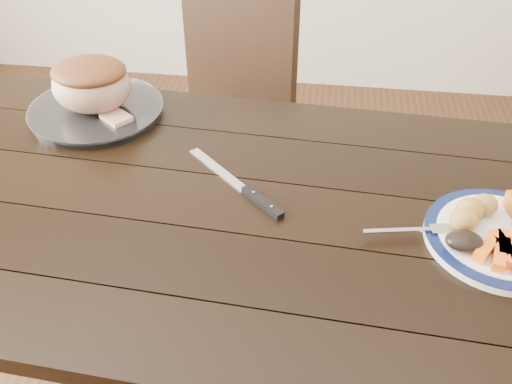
# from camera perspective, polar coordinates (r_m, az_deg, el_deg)

# --- Properties ---
(dining_table) EXTENTS (1.65, 0.99, 0.75)m
(dining_table) POSITION_cam_1_polar(r_m,az_deg,el_deg) (1.27, -3.46, -4.20)
(dining_table) COLOR black
(dining_table) RESTS_ON ground
(chair_far) EXTENTS (0.56, 0.56, 0.93)m
(chair_far) POSITION_cam_1_polar(r_m,az_deg,el_deg) (1.95, -3.39, 7.76)
(chair_far) COLOR black
(chair_far) RESTS_ON ground
(dinner_plate) EXTENTS (0.29, 0.29, 0.02)m
(dinner_plate) POSITION_cam_1_polar(r_m,az_deg,el_deg) (1.21, 23.23, -4.31)
(dinner_plate) COLOR white
(dinner_plate) RESTS_ON dining_table
(plate_rim) EXTENTS (0.29, 0.29, 0.02)m
(plate_rim) POSITION_cam_1_polar(r_m,az_deg,el_deg) (1.20, 23.33, -4.01)
(plate_rim) COLOR #0C173D
(plate_rim) RESTS_ON dinner_plate
(serving_platter) EXTENTS (0.34, 0.34, 0.02)m
(serving_platter) POSITION_cam_1_polar(r_m,az_deg,el_deg) (1.56, -15.65, 7.79)
(serving_platter) COLOR white
(serving_platter) RESTS_ON dining_table
(roasted_potatoes) EXTENTS (0.10, 0.10, 0.05)m
(roasted_potatoes) POSITION_cam_1_polar(r_m,az_deg,el_deg) (1.19, 20.81, -1.84)
(roasted_potatoes) COLOR gold
(roasted_potatoes) RESTS_ON dinner_plate
(carrot_batons) EXTENTS (0.09, 0.11, 0.02)m
(carrot_batons) POSITION_cam_1_polar(r_m,az_deg,el_deg) (1.15, 23.45, -5.51)
(carrot_batons) COLOR orange
(carrot_batons) RESTS_ON dinner_plate
(dark_mushroom) EXTENTS (0.07, 0.05, 0.03)m
(dark_mushroom) POSITION_cam_1_polar(r_m,az_deg,el_deg) (1.13, 20.12, -4.63)
(dark_mushroom) COLOR black
(dark_mushroom) RESTS_ON dinner_plate
(fork) EXTENTS (0.18, 0.05, 0.00)m
(fork) POSITION_cam_1_polar(r_m,az_deg,el_deg) (1.15, 15.65, -3.71)
(fork) COLOR silver
(fork) RESTS_ON dinner_plate
(roast_joint) EXTENTS (0.20, 0.17, 0.13)m
(roast_joint) POSITION_cam_1_polar(r_m,az_deg,el_deg) (1.52, -16.12, 10.17)
(roast_joint) COLOR tan
(roast_joint) RESTS_ON serving_platter
(cut_slice) EXTENTS (0.09, 0.09, 0.02)m
(cut_slice) POSITION_cam_1_polar(r_m,az_deg,el_deg) (1.48, -13.78, 7.16)
(cut_slice) COLOR tan
(cut_slice) RESTS_ON serving_platter
(carving_knife) EXTENTS (0.25, 0.24, 0.01)m
(carving_knife) POSITION_cam_1_polar(r_m,az_deg,el_deg) (1.22, -0.53, -0.15)
(carving_knife) COLOR silver
(carving_knife) RESTS_ON dining_table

